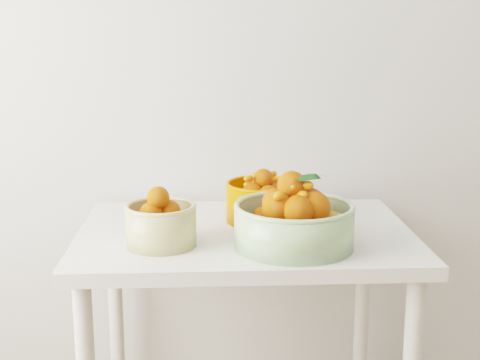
# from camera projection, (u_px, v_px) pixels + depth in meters

# --- Properties ---
(table) EXTENTS (1.00, 0.70, 0.75)m
(table) POSITION_uv_depth(u_px,v_px,m) (245.00, 260.00, 2.04)
(table) COLOR silver
(table) RESTS_ON ground
(bowl_cream) EXTENTS (0.22, 0.22, 0.17)m
(bowl_cream) POSITION_uv_depth(u_px,v_px,m) (161.00, 223.00, 1.86)
(bowl_cream) COLOR tan
(bowl_cream) RESTS_ON table
(bowl_green) EXTENTS (0.34, 0.34, 0.21)m
(bowl_green) POSITION_uv_depth(u_px,v_px,m) (295.00, 221.00, 1.84)
(bowl_green) COLOR #8EB27C
(bowl_green) RESTS_ON table
(bowl_orange) EXTENTS (0.25, 0.25, 0.17)m
(bowl_orange) POSITION_uv_depth(u_px,v_px,m) (263.00, 200.00, 2.10)
(bowl_orange) COLOR #CF5700
(bowl_orange) RESTS_ON table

